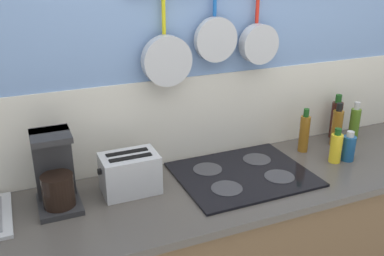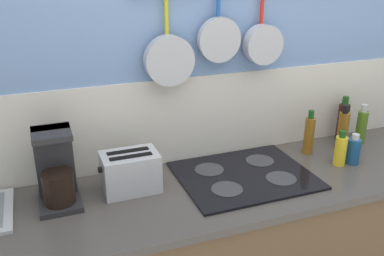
{
  "view_description": "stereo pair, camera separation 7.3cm",
  "coord_description": "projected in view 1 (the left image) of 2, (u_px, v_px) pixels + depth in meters",
  "views": [
    {
      "loc": [
        -1.07,
        -1.54,
        1.88
      ],
      "look_at": [
        -0.41,
        0.0,
        1.21
      ],
      "focal_mm": 40.0,
      "sensor_mm": 36.0,
      "label": 1
    },
    {
      "loc": [
        -1.0,
        -1.57,
        1.88
      ],
      "look_at": [
        -0.41,
        0.0,
        1.21
      ],
      "focal_mm": 40.0,
      "sensor_mm": 36.0,
      "label": 2
    }
  ],
  "objects": [
    {
      "name": "wall_back",
      "position": [
        236.0,
        83.0,
        2.23
      ],
      "size": [
        7.2,
        0.15,
        2.6
      ],
      "color": "#7293C6",
      "rests_on": "ground_plane"
    },
    {
      "name": "cabinet_base",
      "position": [
        263.0,
        254.0,
        2.24
      ],
      "size": [
        3.33,
        0.61,
        0.87
      ],
      "color": "brown",
      "rests_on": "ground_plane"
    },
    {
      "name": "countertop",
      "position": [
        269.0,
        178.0,
        2.07
      ],
      "size": [
        3.37,
        0.63,
        0.03
      ],
      "color": "#4C4742",
      "rests_on": "cabinet_base"
    },
    {
      "name": "coffee_maker",
      "position": [
        55.0,
        175.0,
        1.78
      ],
      "size": [
        0.17,
        0.22,
        0.33
      ],
      "color": "#262628",
      "rests_on": "countertop"
    },
    {
      "name": "toaster",
      "position": [
        130.0,
        173.0,
        1.89
      ],
      "size": [
        0.26,
        0.17,
        0.18
      ],
      "color": "#B7BABF",
      "rests_on": "countertop"
    },
    {
      "name": "cooktop",
      "position": [
        243.0,
        174.0,
        2.06
      ],
      "size": [
        0.62,
        0.51,
        0.01
      ],
      "color": "black",
      "rests_on": "countertop"
    },
    {
      "name": "bottle_dish_soap",
      "position": [
        304.0,
        133.0,
        2.28
      ],
      "size": [
        0.05,
        0.05,
        0.24
      ],
      "color": "#8C5919",
      "rests_on": "countertop"
    },
    {
      "name": "bottle_olive_oil",
      "position": [
        336.0,
        147.0,
        2.17
      ],
      "size": [
        0.06,
        0.06,
        0.18
      ],
      "color": "yellow",
      "rests_on": "countertop"
    },
    {
      "name": "bottle_cooking_wine",
      "position": [
        349.0,
        148.0,
        2.19
      ],
      "size": [
        0.07,
        0.07,
        0.16
      ],
      "color": "navy",
      "rests_on": "countertop"
    },
    {
      "name": "bottle_vinegar",
      "position": [
        337.0,
        127.0,
        2.36
      ],
      "size": [
        0.06,
        0.06,
        0.24
      ],
      "color": "#8C5919",
      "rests_on": "countertop"
    },
    {
      "name": "bottle_hot_sauce",
      "position": [
        336.0,
        119.0,
        2.46
      ],
      "size": [
        0.06,
        0.06,
        0.26
      ],
      "color": "#33140F",
      "rests_on": "countertop"
    },
    {
      "name": "bottle_sesame_oil",
      "position": [
        354.0,
        123.0,
        2.43
      ],
      "size": [
        0.06,
        0.06,
        0.23
      ],
      "color": "#4C721E",
      "rests_on": "countertop"
    }
  ]
}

